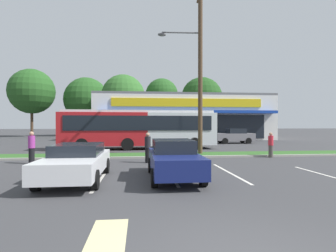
{
  "coord_description": "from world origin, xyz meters",
  "views": [
    {
      "loc": [
        -1.55,
        -3.78,
        2.1
      ],
      "look_at": [
        0.77,
        18.1,
        1.95
      ],
      "focal_mm": 28.87,
      "sensor_mm": 36.0,
      "label": 1
    }
  ],
  "objects_px": {
    "pedestrian_by_pole": "(148,148)",
    "bus_stop_bench": "(90,152)",
    "car_3": "(234,136)",
    "car_2": "(174,158)",
    "pedestrian_near_bench": "(32,147)",
    "car_0": "(77,161)",
    "car_1": "(122,137)",
    "utility_pole": "(198,65)",
    "city_bus": "(139,128)",
    "pedestrian_mid": "(271,145)"
  },
  "relations": [
    {
      "from": "pedestrian_near_bench",
      "to": "city_bus",
      "type": "bearing_deg",
      "value": 68.12
    },
    {
      "from": "bus_stop_bench",
      "to": "car_2",
      "type": "distance_m",
      "value": 6.95
    },
    {
      "from": "car_0",
      "to": "car_3",
      "type": "xyz_separation_m",
      "value": [
        12.68,
        18.31,
        0.1
      ]
    },
    {
      "from": "car_0",
      "to": "pedestrian_by_pole",
      "type": "height_order",
      "value": "pedestrian_by_pole"
    },
    {
      "from": "car_2",
      "to": "pedestrian_by_pole",
      "type": "bearing_deg",
      "value": -168.62
    },
    {
      "from": "bus_stop_bench",
      "to": "car_2",
      "type": "xyz_separation_m",
      "value": [
        4.13,
        -5.59,
        0.26
      ]
    },
    {
      "from": "car_3",
      "to": "utility_pole",
      "type": "bearing_deg",
      "value": 59.15
    },
    {
      "from": "car_1",
      "to": "pedestrian_by_pole",
      "type": "height_order",
      "value": "pedestrian_by_pole"
    },
    {
      "from": "city_bus",
      "to": "car_3",
      "type": "distance_m",
      "value": 11.91
    },
    {
      "from": "car_0",
      "to": "pedestrian_near_bench",
      "type": "xyz_separation_m",
      "value": [
        -3.38,
        4.65,
        0.14
      ]
    },
    {
      "from": "car_1",
      "to": "pedestrian_near_bench",
      "type": "xyz_separation_m",
      "value": [
        -3.89,
        -13.85,
        0.13
      ]
    },
    {
      "from": "city_bus",
      "to": "car_0",
      "type": "xyz_separation_m",
      "value": [
        -2.31,
        -12.53,
        -1.05
      ]
    },
    {
      "from": "car_2",
      "to": "car_3",
      "type": "xyz_separation_m",
      "value": [
        9.05,
        18.27,
        0.05
      ]
    },
    {
      "from": "bus_stop_bench",
      "to": "car_0",
      "type": "relative_size",
      "value": 0.34
    },
    {
      "from": "utility_pole",
      "to": "pedestrian_near_bench",
      "type": "bearing_deg",
      "value": -162.95
    },
    {
      "from": "car_3",
      "to": "car_1",
      "type": "bearing_deg",
      "value": -0.89
    },
    {
      "from": "city_bus",
      "to": "pedestrian_mid",
      "type": "bearing_deg",
      "value": -40.45
    },
    {
      "from": "pedestrian_by_pole",
      "to": "pedestrian_mid",
      "type": "xyz_separation_m",
      "value": [
        7.8,
        1.55,
        -0.03
      ]
    },
    {
      "from": "utility_pole",
      "to": "pedestrian_mid",
      "type": "bearing_deg",
      "value": -21.85
    },
    {
      "from": "utility_pole",
      "to": "car_2",
      "type": "xyz_separation_m",
      "value": [
        -2.66,
        -7.57,
        -5.33
      ]
    },
    {
      "from": "car_3",
      "to": "pedestrian_near_bench",
      "type": "relative_size",
      "value": 2.45
    },
    {
      "from": "car_1",
      "to": "pedestrian_mid",
      "type": "xyz_separation_m",
      "value": [
        10.06,
        -12.6,
        0.06
      ]
    },
    {
      "from": "car_2",
      "to": "pedestrian_near_bench",
      "type": "bearing_deg",
      "value": -123.32
    },
    {
      "from": "utility_pole",
      "to": "car_1",
      "type": "height_order",
      "value": "utility_pole"
    },
    {
      "from": "bus_stop_bench",
      "to": "pedestrian_mid",
      "type": "distance_m",
      "value": 11.08
    },
    {
      "from": "car_3",
      "to": "pedestrian_near_bench",
      "type": "height_order",
      "value": "pedestrian_near_bench"
    },
    {
      "from": "pedestrian_by_pole",
      "to": "utility_pole",
      "type": "bearing_deg",
      "value": -22.21
    },
    {
      "from": "car_2",
      "to": "pedestrian_by_pole",
      "type": "relative_size",
      "value": 2.79
    },
    {
      "from": "city_bus",
      "to": "car_3",
      "type": "height_order",
      "value": "city_bus"
    },
    {
      "from": "pedestrian_by_pole",
      "to": "bus_stop_bench",
      "type": "bearing_deg",
      "value": 93.69
    },
    {
      "from": "bus_stop_bench",
      "to": "car_1",
      "type": "relative_size",
      "value": 0.35
    },
    {
      "from": "utility_pole",
      "to": "car_1",
      "type": "bearing_deg",
      "value": 117.97
    },
    {
      "from": "car_1",
      "to": "pedestrian_mid",
      "type": "bearing_deg",
      "value": 128.6
    },
    {
      "from": "car_2",
      "to": "bus_stop_bench",
      "type": "bearing_deg",
      "value": -143.5
    },
    {
      "from": "car_1",
      "to": "pedestrian_mid",
      "type": "height_order",
      "value": "pedestrian_mid"
    },
    {
      "from": "car_2",
      "to": "pedestrian_near_bench",
      "type": "relative_size",
      "value": 2.68
    },
    {
      "from": "bus_stop_bench",
      "to": "pedestrian_near_bench",
      "type": "distance_m",
      "value": 3.06
    },
    {
      "from": "bus_stop_bench",
      "to": "car_1",
      "type": "xyz_separation_m",
      "value": [
        1.01,
        12.87,
        0.23
      ]
    },
    {
      "from": "car_3",
      "to": "bus_stop_bench",
      "type": "bearing_deg",
      "value": 43.9
    },
    {
      "from": "car_1",
      "to": "pedestrian_by_pole",
      "type": "bearing_deg",
      "value": 99.05
    },
    {
      "from": "city_bus",
      "to": "bus_stop_bench",
      "type": "height_order",
      "value": "city_bus"
    },
    {
      "from": "city_bus",
      "to": "car_1",
      "type": "distance_m",
      "value": 6.32
    },
    {
      "from": "car_0",
      "to": "pedestrian_mid",
      "type": "relative_size",
      "value": 3.03
    },
    {
      "from": "car_1",
      "to": "pedestrian_near_bench",
      "type": "bearing_deg",
      "value": 74.32
    },
    {
      "from": "utility_pole",
      "to": "city_bus",
      "type": "height_order",
      "value": "utility_pole"
    },
    {
      "from": "city_bus",
      "to": "car_2",
      "type": "xyz_separation_m",
      "value": [
        1.32,
        -12.49,
        -1.0
      ]
    },
    {
      "from": "car_0",
      "to": "car_1",
      "type": "relative_size",
      "value": 1.05
    },
    {
      "from": "pedestrian_by_pole",
      "to": "city_bus",
      "type": "bearing_deg",
      "value": 28.21
    },
    {
      "from": "car_3",
      "to": "car_2",
      "type": "bearing_deg",
      "value": 63.65
    },
    {
      "from": "utility_pole",
      "to": "pedestrian_near_bench",
      "type": "distance_m",
      "value": 11.39
    }
  ]
}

